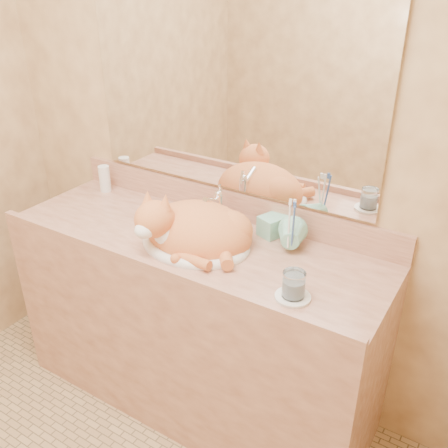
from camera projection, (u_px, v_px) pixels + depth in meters
The scene contains 12 objects.
wall_back at pixel (228, 126), 2.03m from camera, with size 2.40×0.02×2.50m, color #9A7046.
vanity_counter at pixel (195, 324), 2.21m from camera, with size 1.60×0.55×0.85m, color brown, non-canonical shape.
mirror at pixel (226, 92), 1.96m from camera, with size 1.30×0.02×0.80m, color white.
sink_basin at pixel (195, 229), 1.95m from camera, with size 0.44×0.37×0.14m, color white, non-canonical shape.
faucet at pixel (219, 208), 2.07m from camera, with size 0.05×0.13×0.18m, color white, non-canonical shape.
cat at pixel (192, 228), 1.94m from camera, with size 0.44×0.36×0.24m, color #C8612E, non-canonical shape.
soap_dispenser at pixel (263, 218), 1.98m from camera, with size 0.08×0.09×0.19m, color #79C1A8.
toothbrush_cup at pixel (290, 243), 1.87m from camera, with size 0.12×0.12×0.11m, color #79C1A8.
toothbrushes at pixel (291, 223), 1.84m from camera, with size 0.04×0.04×0.24m, color white, non-canonical shape.
saucer at pixel (293, 297), 1.66m from camera, with size 0.12×0.12×0.01m, color white.
water_glass at pixel (294, 284), 1.63m from camera, with size 0.08×0.08×0.09m, color silver.
lotion_bottle at pixel (105, 179), 2.42m from camera, with size 0.05×0.05×0.13m, color white.
Camera 1 is at (1.04, -0.70, 1.83)m, focal length 40.00 mm.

